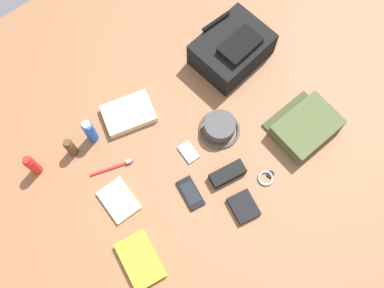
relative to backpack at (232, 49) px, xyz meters
The scene contains 16 objects.
ground_plane 0.45m from the backpack, 151.11° to the right, with size 2.64×2.02×0.02m, color brown.
backpack is the anchor object (origin of this frame).
toiletry_pouch 0.44m from the backpack, 88.48° to the right, with size 0.25×0.22×0.07m.
bucket_hat 0.34m from the backpack, 138.53° to the right, with size 0.17×0.17×0.07m.
sunscreen_spray 0.92m from the backpack, behind, with size 0.04×0.04×0.13m.
cologne_bottle 0.77m from the backpack, behind, with size 0.04×0.04×0.11m.
deodorant_spray 0.67m from the backpack, behind, with size 0.04×0.04×0.15m.
paperback_novel 0.92m from the backpack, 151.57° to the right, with size 0.15×0.21×0.03m.
cell_phone 0.62m from the backpack, 145.05° to the right, with size 0.08×0.14×0.01m.
media_player 0.47m from the backpack, 151.63° to the right, with size 0.06×0.09×0.01m.
wristwatch 0.55m from the backpack, 116.01° to the right, with size 0.07×0.06×0.01m.
toothbrush 0.68m from the backpack, behind, with size 0.17×0.07×0.02m.
wallet 0.65m from the backpack, 126.07° to the right, with size 0.09×0.11×0.02m, color black.
notepad 0.77m from the backpack, 164.39° to the right, with size 0.11×0.15×0.02m, color beige.
folded_towel 0.51m from the backpack, behind, with size 0.20×0.14×0.04m, color beige.
sunglasses_case 0.53m from the backpack, 132.11° to the right, with size 0.14×0.06×0.04m, color black.
Camera 1 is at (-0.37, -0.45, 1.67)m, focal length 41.63 mm.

